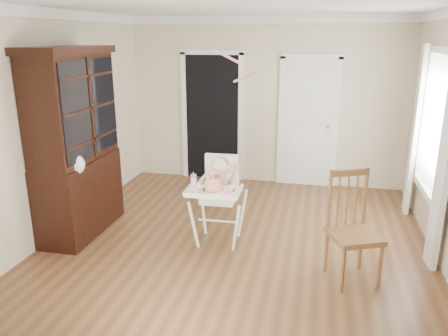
% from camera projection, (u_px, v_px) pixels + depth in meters
% --- Properties ---
extents(floor, '(5.00, 5.00, 0.00)m').
position_uv_depth(floor, '(236.00, 246.00, 5.19)').
color(floor, '#55331D').
rests_on(floor, ground).
extents(ceiling, '(5.00, 5.00, 0.00)m').
position_uv_depth(ceiling, '(238.00, 4.00, 4.41)').
color(ceiling, white).
rests_on(ceiling, wall_back).
extents(wall_back, '(4.50, 0.00, 4.50)m').
position_uv_depth(wall_back, '(266.00, 102.00, 7.14)').
color(wall_back, beige).
rests_on(wall_back, floor).
extents(wall_left, '(0.00, 5.00, 5.00)m').
position_uv_depth(wall_left, '(54.00, 126.00, 5.27)').
color(wall_left, beige).
rests_on(wall_left, floor).
extents(crown_molding, '(4.50, 5.00, 0.12)m').
position_uv_depth(crown_molding, '(238.00, 11.00, 4.43)').
color(crown_molding, white).
rests_on(crown_molding, ceiling).
extents(doorway, '(1.06, 0.05, 2.22)m').
position_uv_depth(doorway, '(212.00, 115.00, 7.38)').
color(doorway, black).
rests_on(doorway, wall_back).
extents(closet_door, '(0.96, 0.09, 2.13)m').
position_uv_depth(closet_door, '(308.00, 124.00, 7.06)').
color(closet_door, white).
rests_on(closet_door, wall_back).
extents(window_right, '(0.13, 1.84, 2.30)m').
position_uv_depth(window_right, '(432.00, 134.00, 5.11)').
color(window_right, white).
rests_on(window_right, wall_right).
extents(high_chair, '(0.63, 0.77, 1.07)m').
position_uv_depth(high_chair, '(219.00, 190.00, 5.11)').
color(high_chair, white).
rests_on(high_chair, floor).
extents(baby, '(0.31, 0.23, 0.45)m').
position_uv_depth(baby, '(219.00, 178.00, 5.09)').
color(baby, beige).
rests_on(baby, high_chair).
extents(cake, '(0.24, 0.24, 0.11)m').
position_uv_depth(cake, '(213.00, 185.00, 4.84)').
color(cake, silver).
rests_on(cake, high_chair).
extents(sippy_cup, '(0.07, 0.07, 0.18)m').
position_uv_depth(sippy_cup, '(193.00, 180.00, 4.97)').
color(sippy_cup, '#F696C9').
rests_on(sippy_cup, high_chair).
extents(china_cabinet, '(0.60, 1.35, 2.28)m').
position_uv_depth(china_cabinet, '(75.00, 144.00, 5.27)').
color(china_cabinet, black).
rests_on(china_cabinet, floor).
extents(dining_chair, '(0.60, 0.60, 1.12)m').
position_uv_depth(dining_chair, '(353.00, 231.00, 4.36)').
color(dining_chair, brown).
rests_on(dining_chair, floor).
extents(streamer, '(0.39, 0.34, 0.15)m').
position_uv_depth(streamer, '(228.00, 57.00, 5.14)').
color(streamer, pink).
rests_on(streamer, ceiling).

